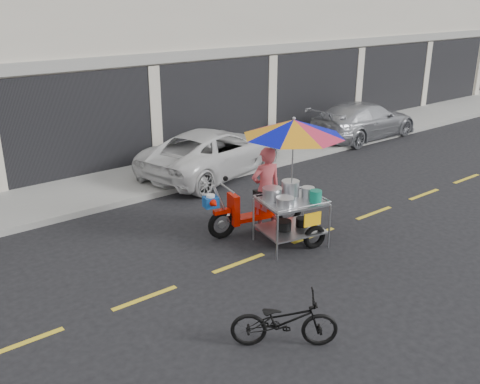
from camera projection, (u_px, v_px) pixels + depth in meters
ground at (313, 236)px, 11.26m from camera, size 90.00×90.00×0.00m
sidewalk at (175, 170)px, 15.28m from camera, size 45.00×3.00×0.15m
shophouse_block at (162, 11)px, 19.23m from camera, size 36.00×8.11×10.40m
centerline at (313, 235)px, 11.26m from camera, size 42.00×0.10×0.01m
white_pickup at (214, 152)px, 14.96m from camera, size 5.02×3.27×1.28m
silver_pickup at (364, 120)px, 18.72m from camera, size 4.47×1.92×1.29m
near_bicycle at (284, 321)px, 7.61m from camera, size 1.54×1.37×0.81m
food_vendor_rig at (282, 162)px, 10.63m from camera, size 2.58×2.44×2.61m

